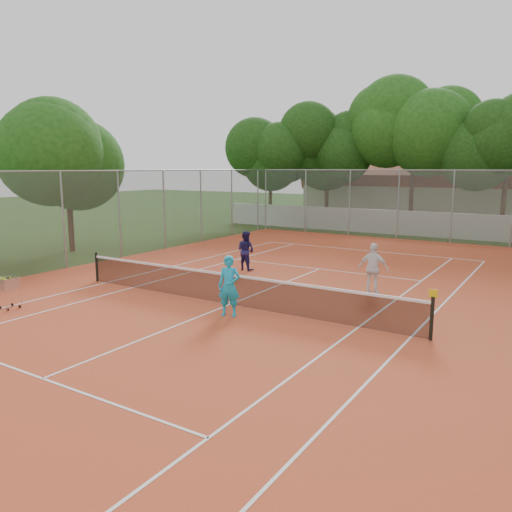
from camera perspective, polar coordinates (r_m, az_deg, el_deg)
The scene contains 12 objects.
ground at distance 15.26m, azimuth -3.02°, elevation -5.65°, with size 120.00×120.00×0.00m, color #1B3B10.
court_pad at distance 15.26m, azimuth -3.02°, elevation -5.61°, with size 18.00×34.00×0.02m, color #C04925.
court_lines at distance 15.26m, azimuth -3.02°, elevation -5.56°, with size 10.98×23.78×0.01m, color white.
tennis_net at distance 15.13m, azimuth -3.04°, elevation -3.79°, with size 11.88×0.10×0.98m, color black.
perimeter_fence at distance 14.85m, azimuth -3.09°, elevation 1.81°, with size 18.00×34.00×4.00m, color slate.
boundary_wall at distance 32.31m, azimuth 16.83°, elevation 3.62°, with size 26.00×0.30×1.50m, color white.
clubhouse at distance 42.35m, azimuth 17.98°, elevation 6.96°, with size 16.40×9.00×4.40m, color beige.
tropical_trees at distance 35.04m, azimuth 18.53°, elevation 10.97°, with size 29.00×19.00×10.00m, color #11340D.
player_near at distance 13.93m, azimuth -3.10°, elevation -3.44°, with size 0.63×0.41×1.72m, color #19A8D5.
player_far_left at distance 20.23m, azimuth -1.18°, elevation 0.63°, with size 0.77×0.60×1.59m, color #1F1B51.
player_far_right at distance 16.76m, azimuth 13.27°, elevation -1.43°, with size 0.99×0.41×1.69m, color white.
ball_hopper at distance 16.36m, azimuth -26.42°, elevation -3.69°, with size 0.50×0.50×1.03m, color silver.
Camera 1 is at (8.50, -11.98, 4.12)m, focal length 35.00 mm.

